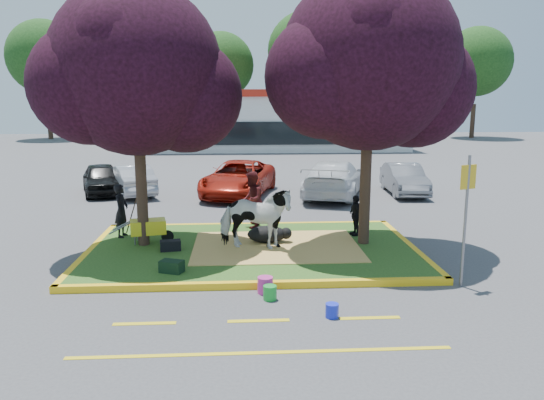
{
  "coord_description": "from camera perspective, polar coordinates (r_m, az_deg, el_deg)",
  "views": [
    {
      "loc": [
        -0.29,
        -13.0,
        3.91
      ],
      "look_at": [
        0.52,
        0.5,
        1.26
      ],
      "focal_mm": 35.0,
      "sensor_mm": 36.0,
      "label": 1
    }
  ],
  "objects": [
    {
      "name": "cow",
      "position": [
        13.16,
        -1.85,
        -1.99
      ],
      "size": [
        1.99,
        1.18,
        1.57
      ],
      "primitive_type": "imported",
      "rotation": [
        0.0,
        0.0,
        1.38
      ],
      "color": "silver",
      "rests_on": "median_island"
    },
    {
      "name": "gear_bag_green",
      "position": [
        11.81,
        -10.74,
        -7.03
      ],
      "size": [
        0.57,
        0.46,
        0.26
      ],
      "primitive_type": "cube",
      "rotation": [
        0.0,
        0.0,
        -0.37
      ],
      "color": "black",
      "rests_on": "median_island"
    },
    {
      "name": "wheelbarrow",
      "position": [
        14.18,
        -13.15,
        -2.85
      ],
      "size": [
        1.62,
        0.71,
        0.61
      ],
      "rotation": [
        0.0,
        0.0,
        0.21
      ],
      "color": "black",
      "rests_on": "median_island"
    },
    {
      "name": "sign_post",
      "position": [
        11.49,
        20.18,
        -0.59
      ],
      "size": [
        0.37,
        0.17,
        2.76
      ],
      "rotation": [
        0.0,
        0.0,
        0.38
      ],
      "color": "slate",
      "rests_on": "ground"
    },
    {
      "name": "car_white",
      "position": [
        21.13,
        6.69,
        2.33
      ],
      "size": [
        3.5,
        5.4,
        1.45
      ],
      "primitive_type": "imported",
      "rotation": [
        0.0,
        0.0,
        2.82
      ],
      "color": "silver",
      "rests_on": "ground"
    },
    {
      "name": "curb_right",
      "position": [
        14.24,
        14.61,
        -4.92
      ],
      "size": [
        0.16,
        5.3,
        0.15
      ],
      "primitive_type": "cube",
      "color": "yellow",
      "rests_on": "ground"
    },
    {
      "name": "calf",
      "position": [
        13.88,
        -0.55,
        -3.7
      ],
      "size": [
        1.05,
        0.63,
        0.44
      ],
      "primitive_type": "ellipsoid",
      "rotation": [
        0.0,
        0.0,
        0.05
      ],
      "color": "black",
      "rests_on": "median_island"
    },
    {
      "name": "visitor_a",
      "position": [
        15.37,
        -2.21,
        0.04
      ],
      "size": [
        0.71,
        0.87,
        1.64
      ],
      "primitive_type": "imported",
      "rotation": [
        0.0,
        0.0,
        -1.69
      ],
      "color": "#471417",
      "rests_on": "median_island"
    },
    {
      "name": "visitor_b",
      "position": [
        14.71,
        8.97,
        -1.64
      ],
      "size": [
        0.41,
        0.7,
        1.12
      ],
      "primitive_type": "imported",
      "rotation": [
        0.0,
        0.0,
        -1.35
      ],
      "color": "black",
      "rests_on": "median_island"
    },
    {
      "name": "ground",
      "position": [
        13.58,
        -2.09,
        -5.67
      ],
      "size": [
        90.0,
        90.0,
        0.0
      ],
      "primitive_type": "plane",
      "color": "#424244",
      "rests_on": "ground"
    },
    {
      "name": "car_grey",
      "position": [
        22.22,
        14.03,
        2.2
      ],
      "size": [
        1.52,
        3.78,
        1.22
      ],
      "primitive_type": "imported",
      "rotation": [
        0.0,
        0.0,
        -0.06
      ],
      "color": "slate",
      "rests_on": "ground"
    },
    {
      "name": "bucket_pink",
      "position": [
        10.83,
        -0.73,
        -9.14
      ],
      "size": [
        0.34,
        0.34,
        0.34
      ],
      "primitive_type": "cylinder",
      "rotation": [
        0.0,
        0.0,
        -0.09
      ],
      "color": "#CC2D90",
      "rests_on": "ground"
    },
    {
      "name": "tree_purple_left",
      "position": [
        13.62,
        -14.33,
        12.63
      ],
      "size": [
        5.06,
        4.2,
        6.51
      ],
      "color": "black",
      "rests_on": "median_island"
    },
    {
      "name": "fire_lane_stripe_a",
      "position": [
        9.78,
        -13.56,
        -12.8
      ],
      "size": [
        1.1,
        0.12,
        0.01
      ],
      "primitive_type": "cube",
      "color": "yellow",
      "rests_on": "ground"
    },
    {
      "name": "curb_near",
      "position": [
        11.11,
        -1.76,
        -9.13
      ],
      "size": [
        8.3,
        0.16,
        0.15
      ],
      "primitive_type": "cube",
      "color": "yellow",
      "rests_on": "ground"
    },
    {
      "name": "fire_lane_stripe_c",
      "position": [
        9.9,
        10.47,
        -12.37
      ],
      "size": [
        1.1,
        0.12,
        0.01
      ],
      "primitive_type": "cube",
      "color": "yellow",
      "rests_on": "ground"
    },
    {
      "name": "gear_bag_dark",
      "position": [
        13.43,
        -10.87,
        -4.82
      ],
      "size": [
        0.54,
        0.36,
        0.26
      ],
      "primitive_type": "cube",
      "rotation": [
        0.0,
        0.0,
        0.18
      ],
      "color": "black",
      "rests_on": "median_island"
    },
    {
      "name": "tree_purple_right",
      "position": [
        13.59,
        10.53,
        13.64
      ],
      "size": [
        5.3,
        4.4,
        6.82
      ],
      "color": "black",
      "rests_on": "median_island"
    },
    {
      "name": "fire_lane_long",
      "position": [
        8.55,
        -1.17,
        -16.11
      ],
      "size": [
        6.0,
        0.1,
        0.01
      ],
      "primitive_type": "cube",
      "color": "yellow",
      "rests_on": "ground"
    },
    {
      "name": "fire_lane_stripe_b",
      "position": [
        9.64,
        -1.46,
        -12.85
      ],
      "size": [
        1.1,
        0.12,
        0.01
      ],
      "primitive_type": "cube",
      "color": "yellow",
      "rests_on": "ground"
    },
    {
      "name": "median_island",
      "position": [
        13.56,
        -2.09,
        -5.36
      ],
      "size": [
        8.0,
        5.0,
        0.15
      ],
      "primitive_type": "cube",
      "color": "#295219",
      "rests_on": "ground"
    },
    {
      "name": "bucket_blue",
      "position": [
        9.79,
        6.48,
        -11.73
      ],
      "size": [
        0.28,
        0.28,
        0.26
      ],
      "primitive_type": "cylinder",
      "rotation": [
        0.0,
        0.0,
        -0.21
      ],
      "color": "#1B2AD8",
      "rests_on": "ground"
    },
    {
      "name": "bucket_green",
      "position": [
        10.51,
        -0.23,
        -9.94
      ],
      "size": [
        0.33,
        0.33,
        0.28
      ],
      "primitive_type": "cylinder",
      "rotation": [
        0.0,
        0.0,
        -0.26
      ],
      "color": "green",
      "rests_on": "ground"
    },
    {
      "name": "curb_far",
      "position": [
        16.05,
        -2.32,
        -2.76
      ],
      "size": [
        8.3,
        0.16,
        0.15
      ],
      "primitive_type": "cube",
      "color": "yellow",
      "rests_on": "ground"
    },
    {
      "name": "car_silver",
      "position": [
        22.12,
        -14.89,
        2.12
      ],
      "size": [
        2.63,
        3.91,
        1.22
      ],
      "primitive_type": "imported",
      "rotation": [
        0.0,
        0.0,
        3.54
      ],
      "color": "#A3A5AB",
      "rests_on": "ground"
    },
    {
      "name": "car_black",
      "position": [
        22.71,
        -17.83,
        2.19
      ],
      "size": [
        2.47,
        3.88,
        1.23
      ],
      "primitive_type": "imported",
      "rotation": [
        0.0,
        0.0,
        0.31
      ],
      "color": "black",
      "rests_on": "ground"
    },
    {
      "name": "curb_left",
      "position": [
        14.08,
        -19.01,
        -5.36
      ],
      "size": [
        0.16,
        5.3,
        0.15
      ],
      "primitive_type": "cube",
      "color": "yellow",
      "rests_on": "ground"
    },
    {
      "name": "handler",
      "position": [
        14.92,
        -15.9,
        -1.1
      ],
      "size": [
        0.41,
        0.57,
        1.45
      ],
      "primitive_type": "imported",
      "rotation": [
        0.0,
        0.0,
        1.44
      ],
      "color": "black",
      "rests_on": "median_island"
    },
    {
      "name": "straw_bedding",
      "position": [
        13.56,
        0.45,
        -5.0
      ],
      "size": [
        4.2,
        3.0,
        0.01
      ],
      "primitive_type": "cube",
      "color": "#E9BC60",
      "rests_on": "median_island"
    },
    {
      "name": "treeline",
      "position": [
        50.78,
        -1.79,
        15.38
      ],
      "size": [
        46.58,
        7.8,
        14.63
      ],
      "color": "black",
      "rests_on": "ground"
    },
    {
      "name": "car_red",
      "position": [
        21.27,
        -3.62,
        2.34
      ],
      "size": [
        3.42,
        5.37,
        1.38
      ],
      "primitive_type": "imported",
      "rotation": [
        0.0,
        0.0,
        -0.24
      ],
      "color": "#A01B0D",
      "rests_on": "ground"
    },
    {
      "name": "retail_building",
      "position": [
        41.08,
        -0.26,
        8.75
      ],
      "size": [
        20.4,
        8.4,
        4.4
      ],
      "color": "silver",
      "rests_on": "ground"
    }
  ]
}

